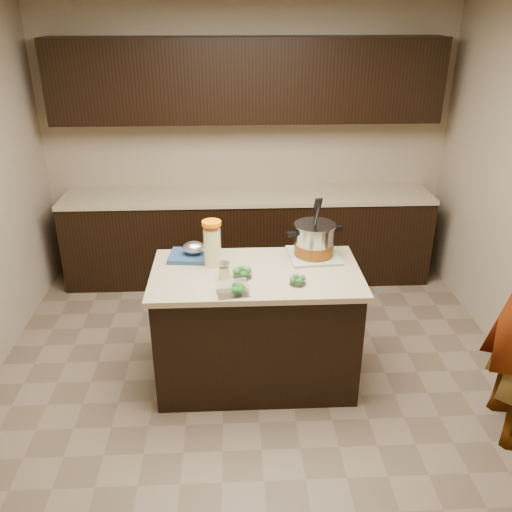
% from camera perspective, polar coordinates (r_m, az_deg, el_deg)
% --- Properties ---
extents(ground_plane, '(4.00, 4.00, 0.00)m').
position_cam_1_polar(ground_plane, '(4.24, 0.00, -12.58)').
color(ground_plane, brown).
rests_on(ground_plane, ground).
extents(room_shell, '(4.04, 4.04, 2.72)m').
position_cam_1_polar(room_shell, '(3.47, 0.00, 10.45)').
color(room_shell, tan).
rests_on(room_shell, ground).
extents(back_cabinets, '(3.60, 0.63, 2.33)m').
position_cam_1_polar(back_cabinets, '(5.36, -0.89, 7.12)').
color(back_cabinets, black).
rests_on(back_cabinets, ground).
extents(island, '(1.46, 0.81, 0.90)m').
position_cam_1_polar(island, '(3.98, 0.00, -7.42)').
color(island, black).
rests_on(island, ground).
extents(dish_towel, '(0.39, 0.39, 0.02)m').
position_cam_1_polar(dish_towel, '(4.00, 6.09, 0.06)').
color(dish_towel, '#507650').
rests_on(dish_towel, island).
extents(stock_pot, '(0.42, 0.37, 0.43)m').
position_cam_1_polar(stock_pot, '(3.95, 6.16, 1.51)').
color(stock_pot, '#B7B7BC').
rests_on(stock_pot, dish_towel).
extents(lemonade_pitcher, '(0.18, 0.18, 0.33)m').
position_cam_1_polar(lemonade_pitcher, '(3.81, -4.63, 1.15)').
color(lemonade_pitcher, '#E3E08A').
rests_on(lemonade_pitcher, island).
extents(mason_jar, '(0.09, 0.09, 0.12)m').
position_cam_1_polar(mason_jar, '(3.65, -3.39, -1.59)').
color(mason_jar, '#E3E08A').
rests_on(mason_jar, island).
extents(broccoli_tub_left, '(0.14, 0.14, 0.06)m').
position_cam_1_polar(broccoli_tub_left, '(3.67, -1.45, -1.86)').
color(broccoli_tub_left, silver).
rests_on(broccoli_tub_left, island).
extents(broccoli_tub_right, '(0.12, 0.12, 0.05)m').
position_cam_1_polar(broccoli_tub_right, '(3.59, 4.41, -2.64)').
color(broccoli_tub_right, silver).
rests_on(broccoli_tub_right, island).
extents(broccoli_tub_rect, '(0.22, 0.17, 0.07)m').
position_cam_1_polar(broccoli_tub_rect, '(3.47, -2.49, -3.50)').
color(broccoli_tub_rect, silver).
rests_on(broccoli_tub_rect, island).
extents(blue_tray, '(0.34, 0.28, 0.12)m').
position_cam_1_polar(blue_tray, '(3.97, -6.72, 0.34)').
color(blue_tray, navy).
rests_on(blue_tray, island).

